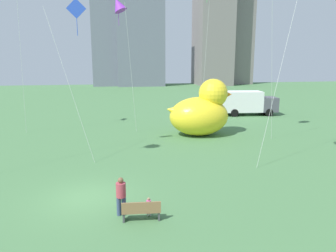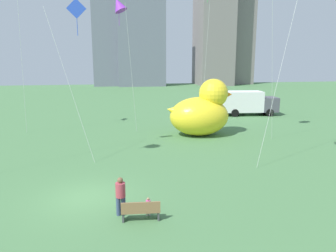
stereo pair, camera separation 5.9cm
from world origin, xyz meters
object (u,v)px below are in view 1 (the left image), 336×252
at_px(person_child, 149,206).
at_px(kite_purple, 118,5).
at_px(park_bench, 141,211).
at_px(giant_inflatable_duck, 201,112).
at_px(box_truck, 247,103).
at_px(kite_blue, 76,15).
at_px(person_adult, 121,195).

relative_size(person_child, kite_purple, 0.07).
relative_size(park_bench, person_child, 1.98).
xyz_separation_m(giant_inflatable_duck, box_truck, (8.11, 9.12, -0.66)).
distance_m(giant_inflatable_duck, box_truck, 12.22).
distance_m(park_bench, box_truck, 27.99).
bearing_deg(kite_blue, person_adult, -75.40).
xyz_separation_m(person_adult, person_child, (1.17, -0.26, -0.50)).
relative_size(person_adult, person_child, 2.07).
height_order(person_adult, giant_inflatable_duck, giant_inflatable_duck).
bearing_deg(giant_inflatable_duck, person_child, -113.34).
distance_m(park_bench, giant_inflatable_duck, 16.18).
height_order(person_adult, kite_purple, kite_purple).
xyz_separation_m(person_child, giant_inflatable_duck, (6.17, 14.30, 1.65)).
bearing_deg(kite_blue, giant_inflatable_duck, 25.40).
distance_m(person_child, kite_purple, 19.37).
relative_size(box_truck, kite_blue, 0.64).
bearing_deg(person_adult, kite_blue, 104.60).
height_order(giant_inflatable_duck, kite_purple, kite_purple).
bearing_deg(kite_purple, park_bench, -88.67).
distance_m(park_bench, kite_purple, 19.70).
distance_m(box_truck, kite_blue, 23.96).
distance_m(box_truck, kite_purple, 19.29).
relative_size(park_bench, kite_purple, 0.14).
height_order(person_child, box_truck, box_truck).
xyz_separation_m(box_truck, kite_blue, (-17.90, -13.77, 8.02)).
height_order(person_adult, kite_blue, kite_blue).
height_order(park_bench, box_truck, box_truck).
bearing_deg(park_bench, person_child, 49.34).
xyz_separation_m(park_bench, box_truck, (14.64, 23.84, 0.98)).
bearing_deg(park_bench, giant_inflatable_duck, 66.07).
distance_m(person_child, box_truck, 27.45).
relative_size(park_bench, box_truck, 0.25).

